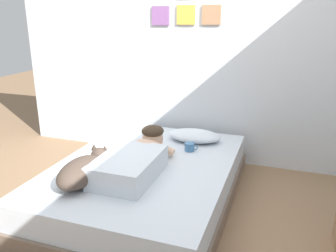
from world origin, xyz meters
name	(u,v)px	position (x,y,z in m)	size (l,w,h in m)	color
ground_plane	(133,219)	(0.00, 0.00, 0.00)	(12.05, 12.05, 0.00)	#8C6B4C
back_wall	(187,45)	(0.00, 1.44, 1.25)	(4.02, 0.12, 2.50)	silver
bed	(146,182)	(-0.02, 0.31, 0.18)	(1.46, 2.00, 0.36)	#726051
pillow	(194,136)	(0.23, 0.97, 0.41)	(0.52, 0.32, 0.11)	silver
person_lying	(136,158)	(-0.03, 0.16, 0.46)	(0.43, 0.92, 0.27)	silver
dog	(83,170)	(-0.31, -0.17, 0.46)	(0.26, 0.57, 0.21)	#4C3D33
coffee_cup	(190,147)	(0.26, 0.70, 0.39)	(0.12, 0.09, 0.07)	teal
cell_phone	(139,186)	(0.10, -0.10, 0.36)	(0.07, 0.14, 0.01)	black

